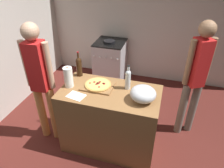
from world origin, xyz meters
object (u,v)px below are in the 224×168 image
at_px(paper_towel_roll, 68,77).
at_px(wine_bottle_amber, 79,66).
at_px(person_in_red, 196,75).
at_px(mixing_bowl, 143,94).
at_px(stove, 110,62).
at_px(person_in_stripes, 40,79).
at_px(wine_bottle_green, 128,79).
at_px(pizza, 98,84).

relative_size(paper_towel_roll, wine_bottle_amber, 0.75).
bearing_deg(person_in_red, wine_bottle_amber, -168.16).
distance_m(mixing_bowl, stove, 2.11).
bearing_deg(wine_bottle_amber, person_in_stripes, -138.00).
xyz_separation_m(mixing_bowl, paper_towel_roll, (-0.95, 0.04, 0.04)).
height_order(person_in_stripes, person_in_red, person_in_stripes).
bearing_deg(wine_bottle_green, person_in_stripes, -168.65).
bearing_deg(mixing_bowl, person_in_red, 47.14).
xyz_separation_m(pizza, mixing_bowl, (0.60, -0.13, 0.06)).
relative_size(pizza, paper_towel_roll, 1.25).
bearing_deg(paper_towel_roll, person_in_red, 21.44).
bearing_deg(pizza, person_in_red, 23.34).
relative_size(pizza, person_in_red, 0.19).
distance_m(mixing_bowl, paper_towel_roll, 0.95).
distance_m(wine_bottle_green, stove, 1.86).
relative_size(person_in_stripes, person_in_red, 1.00).
height_order(wine_bottle_green, stove, wine_bottle_green).
bearing_deg(wine_bottle_green, paper_towel_roll, -167.76).
height_order(mixing_bowl, wine_bottle_amber, wine_bottle_amber).
height_order(pizza, stove, pizza).
bearing_deg(pizza, stove, 101.60).
bearing_deg(stove, paper_towel_roll, -90.52).
bearing_deg(wine_bottle_green, stove, 114.06).
relative_size(paper_towel_roll, person_in_red, 0.16).
bearing_deg(person_in_stripes, person_in_red, 19.27).
bearing_deg(person_in_stripes, pizza, 12.14).
height_order(mixing_bowl, stove, mixing_bowl).
bearing_deg(stove, person_in_red, -36.66).
xyz_separation_m(pizza, paper_towel_roll, (-0.36, -0.09, 0.10)).
distance_m(mixing_bowl, person_in_stripes, 1.33).
xyz_separation_m(mixing_bowl, person_in_stripes, (-1.33, -0.03, -0.01)).
height_order(pizza, wine_bottle_green, wine_bottle_green).
relative_size(wine_bottle_amber, person_in_stripes, 0.21).
bearing_deg(wine_bottle_amber, stove, 90.07).
distance_m(pizza, wine_bottle_amber, 0.41).
bearing_deg(paper_towel_roll, pizza, 14.74).
height_order(paper_towel_roll, wine_bottle_green, wine_bottle_green).
bearing_deg(pizza, mixing_bowl, -12.50).
distance_m(stove, person_in_stripes, 1.95).
bearing_deg(person_in_red, person_in_stripes, -160.73).
distance_m(wine_bottle_amber, stove, 1.60).
bearing_deg(person_in_red, mixing_bowl, -132.86).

